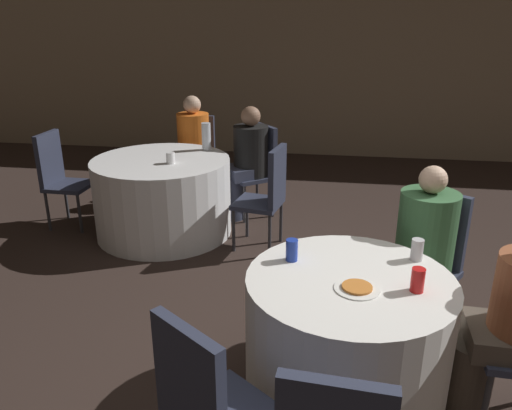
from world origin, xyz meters
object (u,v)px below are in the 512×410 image
object	(u,v)px
bottle_far	(206,136)
soda_can_red	(418,280)
chair_far_north	(197,151)
chair_far_east	(268,191)
chair_far_northeast	(259,163)
soda_can_silver	(417,250)
chair_far_west	(59,173)
pizza_plate_near	(357,288)
person_orange_shirt	(192,150)
chair_near_northeast	(430,252)
table_near	(346,340)
person_floral_shirt	(512,324)
person_green_jacket	(419,254)
table_far	(163,197)
person_black_shirt	(246,162)
soda_can_blue	(292,250)
chair_near_southwest	(207,404)

from	to	relation	value
bottle_far	soda_can_red	bearing A→B (deg)	-56.67
chair_far_north	chair_far_east	xyz separation A→B (m)	(0.99, -1.27, 0.00)
bottle_far	chair_far_north	bearing A→B (deg)	113.64
chair_far_northeast	soda_can_silver	distance (m)	2.74
chair_far_west	bottle_far	world-z (taller)	bottle_far
chair_far_north	pizza_plate_near	bearing A→B (deg)	120.68
chair_far_northeast	person_orange_shirt	distance (m)	0.83
person_orange_shirt	pizza_plate_near	distance (m)	3.50
chair_near_northeast	pizza_plate_near	distance (m)	1.05
table_near	person_orange_shirt	bearing A→B (deg)	119.25
chair_far_west	person_floral_shirt	xyz separation A→B (m)	(3.57, -2.12, 0.02)
person_orange_shirt	person_green_jacket	bearing A→B (deg)	135.72
chair_far_northeast	pizza_plate_near	xyz separation A→B (m)	(0.89, -2.81, 0.20)
table_far	chair_far_north	size ratio (longest dim) A/B	1.37
person_black_shirt	chair_near_northeast	bearing A→B (deg)	-177.81
person_green_jacket	soda_can_red	size ratio (longest dim) A/B	9.49
soda_can_blue	table_near	bearing A→B (deg)	-26.81
person_black_shirt	pizza_plate_near	size ratio (longest dim) A/B	5.13
soda_can_red	person_floral_shirt	bearing A→B (deg)	4.64
chair_near_southwest	soda_can_red	distance (m)	1.15
soda_can_blue	chair_far_east	bearing A→B (deg)	101.44
person_orange_shirt	soda_can_silver	world-z (taller)	person_orange_shirt
chair_far_west	soda_can_red	distance (m)	3.78
chair_near_northeast	soda_can_silver	xyz separation A→B (m)	(-0.19, -0.52, 0.25)
chair_far_northeast	person_green_jacket	xyz separation A→B (m)	(1.32, -2.05, 0.04)
chair_far_north	soda_can_blue	xyz separation A→B (m)	(1.33, -2.96, 0.25)
table_near	chair_near_northeast	world-z (taller)	chair_near_northeast
soda_can_red	table_far	bearing A→B (deg)	133.49
chair_near_southwest	pizza_plate_near	bearing A→B (deg)	84.67
chair_far_northeast	person_floral_shirt	size ratio (longest dim) A/B	0.85
person_black_shirt	bottle_far	world-z (taller)	person_black_shirt
chair_far_west	pizza_plate_near	xyz separation A→B (m)	(2.80, -2.19, 0.20)
chair_far_north	table_near	bearing A→B (deg)	121.06
chair_far_north	person_black_shirt	xyz separation A→B (m)	(0.66, -0.51, 0.04)
person_black_shirt	person_green_jacket	size ratio (longest dim) A/B	1.00
table_near	chair_far_northeast	bearing A→B (deg)	107.70
chair_far_east	person_green_jacket	size ratio (longest dim) A/B	0.82
table_near	soda_can_red	distance (m)	0.54
chair_far_west	chair_far_northeast	xyz separation A→B (m)	(1.91, 0.62, 0.00)
pizza_plate_near	soda_can_blue	distance (m)	0.44
chair_near_northeast	bottle_far	world-z (taller)	bottle_far
table_far	chair_near_southwest	distance (m)	3.05
chair_far_north	chair_far_west	bearing A→B (deg)	45.69
chair_far_north	soda_can_silver	bearing A→B (deg)	128.34
chair_far_north	chair_far_west	world-z (taller)	same
soda_can_silver	bottle_far	bearing A→B (deg)	128.04
chair_near_southwest	person_green_jacket	distance (m)	1.76
soda_can_red	person_orange_shirt	bearing A→B (deg)	122.95
pizza_plate_near	soda_can_silver	world-z (taller)	soda_can_silver
table_far	chair_far_northeast	distance (m)	1.09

